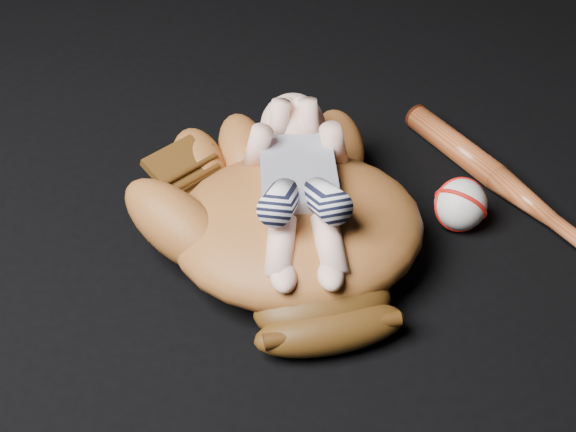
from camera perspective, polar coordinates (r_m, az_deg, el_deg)
The scene contains 4 objects.
baseball_glove at distance 1.11m, azimuth 0.62°, elevation -0.06°, with size 0.40×0.46×0.14m, color brown, non-canonical shape.
newborn_baby at distance 1.08m, azimuth 0.77°, elevation 2.19°, with size 0.15×0.33×0.14m, color #F1B39B, non-canonical shape.
baseball_bat at distance 1.28m, azimuth 14.03°, elevation 1.88°, with size 0.04×0.42×0.04m, color #9E441E, non-canonical shape.
baseball at distance 1.21m, azimuth 11.10°, elevation 0.73°, with size 0.07×0.07×0.07m, color silver.
Camera 1 is at (0.03, -0.88, 0.77)m, focal length 55.00 mm.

